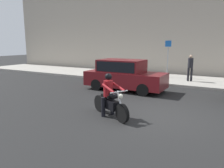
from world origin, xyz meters
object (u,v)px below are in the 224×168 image
object	(u,v)px
parked_sedan_maroon	(124,75)
pedestrian_bystander	(190,66)
street_sign_post	(168,55)
motorcycle_with_rider_crimson	(110,99)

from	to	relation	value
parked_sedan_maroon	pedestrian_bystander	bearing A→B (deg)	55.19
parked_sedan_maroon	street_sign_post	world-z (taller)	street_sign_post
street_sign_post	pedestrian_bystander	xyz separation A→B (m)	(1.79, -1.01, -0.61)
street_sign_post	pedestrian_bystander	bearing A→B (deg)	-29.35
parked_sedan_maroon	street_sign_post	size ratio (longest dim) A/B	1.66
motorcycle_with_rider_crimson	parked_sedan_maroon	world-z (taller)	parked_sedan_maroon
motorcycle_with_rider_crimson	pedestrian_bystander	bearing A→B (deg)	81.14
street_sign_post	pedestrian_bystander	size ratio (longest dim) A/B	1.56
motorcycle_with_rider_crimson	street_sign_post	size ratio (longest dim) A/B	0.72
pedestrian_bystander	motorcycle_with_rider_crimson	bearing A→B (deg)	-98.86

